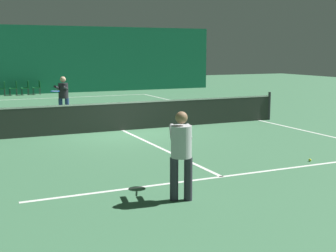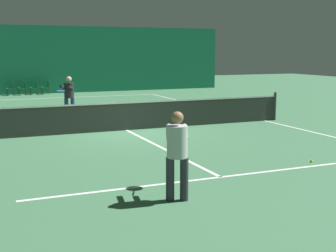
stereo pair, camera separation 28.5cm
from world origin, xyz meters
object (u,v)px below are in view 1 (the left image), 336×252
object	(u,v)px
courtside_chair_3	(38,86)
courtside_chair_0	(2,88)
tennis_net	(122,115)
tennis_ball	(310,160)
player_near	(181,149)
courtside_chair_2	(26,87)
player_far	(63,94)
courtside_chair_1	(14,87)

from	to	relation	value
courtside_chair_3	courtside_chair_0	bearing A→B (deg)	-90.00
tennis_net	tennis_ball	xyz separation A→B (m)	(2.66, -6.08, -0.48)
courtside_chair_0	tennis_ball	world-z (taller)	courtside_chair_0
player_near	courtside_chair_2	size ratio (longest dim) A/B	1.90
player_far	courtside_chair_0	distance (m)	11.08
player_far	courtside_chair_2	world-z (taller)	player_far
courtside_chair_2	player_far	bearing A→B (deg)	-0.50
player_near	courtside_chair_1	world-z (taller)	player_near
player_near	tennis_ball	distance (m)	4.41
player_far	courtside_chair_1	distance (m)	11.02
player_near	courtside_chair_0	xyz separation A→B (m)	(-1.02, 21.88, -0.45)
courtside_chair_0	courtside_chair_3	distance (m)	2.03
tennis_net	courtside_chair_0	distance (m)	14.69
player_far	tennis_ball	bearing A→B (deg)	51.55
player_far	courtside_chair_3	bearing A→B (deg)	-154.54
courtside_chair_3	tennis_ball	bearing A→B (deg)	8.58
courtside_chair_1	tennis_ball	distance (m)	21.03
courtside_chair_0	courtside_chair_2	bearing A→B (deg)	90.00
courtside_chair_1	player_near	bearing A→B (deg)	0.90
player_near	courtside_chair_3	xyz separation A→B (m)	(1.01, 21.88, -0.45)
courtside_chair_2	tennis_net	bearing A→B (deg)	4.43
courtside_chair_3	tennis_net	bearing A→B (deg)	1.76
courtside_chair_0	courtside_chair_2	size ratio (longest dim) A/B	1.00
courtside_chair_0	tennis_ball	xyz separation A→B (m)	(5.13, -20.55, -0.45)
player_far	courtside_chair_2	distance (m)	11.01
player_near	courtside_chair_3	size ratio (longest dim) A/B	1.90
courtside_chair_0	tennis_net	bearing A→B (deg)	9.70
tennis_net	player_near	world-z (taller)	player_near
player_near	tennis_net	bearing A→B (deg)	11.13
courtside_chair_2	courtside_chair_3	xyz separation A→B (m)	(0.68, 0.00, 0.00)
player_near	player_far	bearing A→B (deg)	21.00
player_far	courtside_chair_1	bearing A→B (deg)	-147.50
tennis_net	courtside_chair_2	xyz separation A→B (m)	(-1.12, 14.48, -0.03)
tennis_net	player_far	world-z (taller)	player_far
tennis_net	courtside_chair_1	xyz separation A→B (m)	(-1.80, 14.48, -0.03)
tennis_net	courtside_chair_3	distance (m)	14.48
tennis_net	tennis_ball	distance (m)	6.65
courtside_chair_0	courtside_chair_2	xyz separation A→B (m)	(1.35, 0.00, 0.00)
player_far	courtside_chair_1	world-z (taller)	player_far
courtside_chair_0	courtside_chair_1	xyz separation A→B (m)	(0.68, 0.00, 0.00)
tennis_net	courtside_chair_2	distance (m)	14.52
courtside_chair_1	courtside_chair_2	world-z (taller)	same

